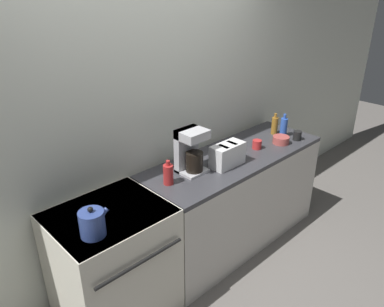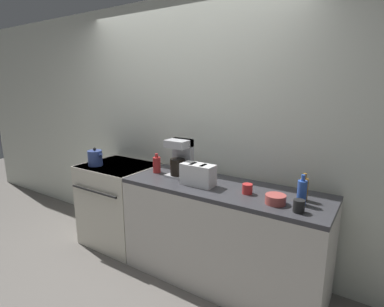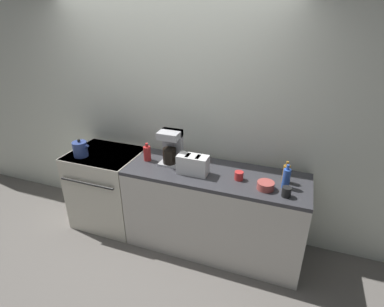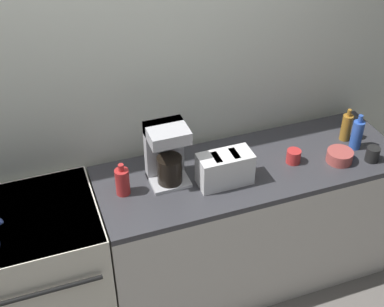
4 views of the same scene
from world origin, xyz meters
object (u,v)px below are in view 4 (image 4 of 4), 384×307
Objects in this scene: bottle_amber at (346,127)px; bottle_red at (122,181)px; cup_red at (294,156)px; cup_black at (372,154)px; toaster at (225,169)px; bowl at (340,156)px; stove at (36,276)px; coffee_maker at (167,152)px; bottle_blue at (357,134)px.

bottle_amber is 1.40m from bottle_red.
cup_black is at bearing -17.85° from cup_red.
toaster is at bearing -10.44° from bottle_red.
bottle_amber is 0.24m from bowl.
cup_black is (0.44, -0.14, 0.00)m from cup_red.
stove is 3.05× the size of toaster.
toaster is at bearing 173.20° from cup_black.
bottle_red is 0.99m from cup_red.
cup_black is at bearing -5.60° from stove.
toaster is (1.08, -0.09, 0.53)m from stove.
cup_black is 0.59× the size of bowl.
bottle_red is at bearing 173.28° from bowl.
bottle_red is at bearing 171.80° from cup_black.
bottle_amber is 0.25m from cup_black.
toaster is at bearing -170.91° from bottle_amber.
coffee_maker is 1.69× the size of bottle_amber.
toaster is 0.70m from bowl.
cup_black is (0.02, -0.14, -0.05)m from bottle_blue.
cup_red is 0.27m from bowl.
bottle_red reaches higher than cup_black.
coffee_maker is 2.35× the size of bowl.
cup_black is at bearing -8.20° from bottle_red.
cup_black is at bearing -18.04° from bowl.
bottle_amber is 1.10× the size of bottle_red.
cup_black is (0.03, -0.24, -0.04)m from bottle_amber.
coffee_maker reaches higher than bottle_blue.
coffee_maker is 1.15m from bottle_blue.
bottle_blue is at bearing 97.40° from cup_black.
cup_red is (1.52, -0.05, 0.48)m from stove.
bottle_red is at bearing 177.52° from bottle_blue.
bottle_amber is (0.85, 0.14, -0.01)m from toaster.
bowl is at bearing -10.51° from coffee_maker.
bottle_red is (-1.40, -0.04, -0.01)m from bottle_amber.
cup_black reaches higher than bowl.
toaster is 3.59× the size of cup_red.
coffee_maker is at bearing 180.00° from bottle_amber.
bottle_amber is at bearing 1.45° from stove.
coffee_maker reaches higher than toaster.
bottle_blue is 2.56× the size of cup_black.
bowl is (-0.16, -0.09, -0.06)m from bottle_blue.
coffee_maker is at bearing 172.11° from cup_red.
cup_black is at bearing -6.80° from toaster.
bottle_amber reaches higher than bottle_red.
bottle_amber reaches higher than cup_red.
coffee_maker is 1.57× the size of bottle_blue.
toaster is 3.35× the size of cup_black.
cup_black is 0.19m from bowl.
bottle_amber is at bearing 95.30° from bottle_blue.
cup_red is at bearing -166.11° from bottle_amber.
bottle_amber is at bearing -0.00° from coffee_maker.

